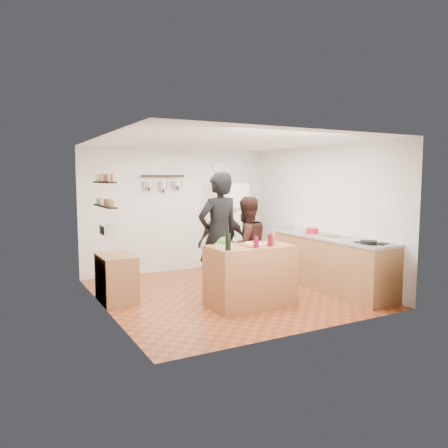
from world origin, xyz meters
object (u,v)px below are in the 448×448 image
salad_bowl (224,245)px  fridge (227,226)px  person_left (219,236)px  person_back (223,243)px  wine_bottle (228,242)px  prep_island (250,275)px  red_bowl (312,231)px  pepper_mill (273,237)px  counter_run (328,263)px  person_center (246,246)px  side_table (116,278)px  skillet (369,242)px  salt_canister (272,241)px  wall_clock (219,167)px

salad_bowl → fridge: fridge is taller
person_left → person_back: bearing=-130.3°
person_left → person_back: person_left is taller
wine_bottle → fridge: bearing=61.8°
prep_island → wine_bottle: size_ratio=5.11×
salad_bowl → red_bowl: size_ratio=1.14×
prep_island → person_back: size_ratio=0.79×
pepper_mill → person_back: size_ratio=0.11×
wine_bottle → person_back: bearing=64.8°
pepper_mill → counter_run: bearing=7.3°
person_left → person_center: size_ratio=1.24×
person_left → fridge: bearing=-129.0°
pepper_mill → side_table: 2.52m
counter_run → skillet: bearing=-95.7°
salt_canister → skillet: (1.32, -0.66, -0.03)m
salt_canister → wine_bottle: bearing=-172.9°
pepper_mill → wall_clock: wall_clock is taller
salt_canister → salad_bowl: bearing=166.7°
person_back → red_bowl: person_back is taller
red_bowl → wine_bottle: bearing=-159.4°
wine_bottle → wall_clock: bearing=64.4°
person_center → skillet: 1.89m
skillet → counter_run: bearing=84.3°
salt_canister → person_back: size_ratio=0.08×
person_center → salad_bowl: bearing=32.0°
salad_bowl → wall_clock: 3.35m
person_left → wall_clock: bearing=-125.2°
person_left → person_back: 0.76m
person_back → side_table: 1.91m
wine_bottle → salt_canister: 0.81m
skillet → salt_canister: bearing=153.4°
salt_canister → side_table: size_ratio=0.16×
person_center → fridge: 2.14m
salad_bowl → person_back: person_back is taller
counter_run → person_center: bearing=169.0°
person_center → wall_clock: (0.74, 2.34, 1.34)m
fridge → person_back: bearing=-121.1°
salt_canister → person_left: (-0.56, 0.64, 0.03)m
person_center → counter_run: bearing=166.3°
prep_island → pepper_mill: (0.45, 0.05, 0.54)m
wine_bottle → side_table: size_ratio=0.31×
prep_island → skillet: 1.86m
wine_bottle → counter_run: 2.33m
red_bowl → person_center: bearing=-176.3°
pepper_mill → red_bowl: bearing=24.1°
salad_bowl → wine_bottle: wine_bottle is taller
person_back → pepper_mill: bearing=106.7°
pepper_mill → counter_run: (1.27, 0.16, -0.55)m
fridge → side_table: (-2.69, -1.36, -0.54)m
person_back → red_bowl: bearing=161.2°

